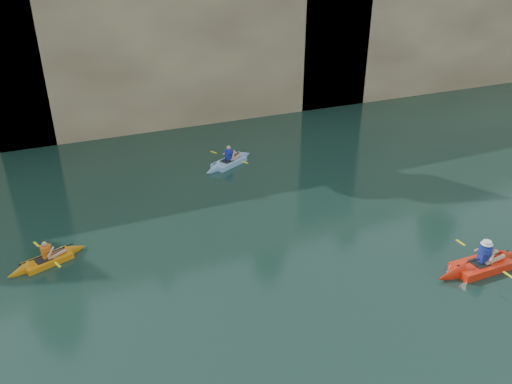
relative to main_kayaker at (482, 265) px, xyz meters
name	(u,v)px	position (x,y,z in m)	size (l,w,h in m)	color
ground	(383,367)	(-6.00, -2.40, -0.19)	(160.00, 160.00, 0.00)	black
cliff	(137,12)	(-6.00, 27.60, 5.81)	(70.00, 16.00, 12.00)	tan
cliff_slab_center	(195,30)	(-4.00, 20.20, 5.51)	(24.00, 2.40, 11.40)	tan
cliff_slab_east	(448,24)	(16.00, 20.20, 4.73)	(26.00, 2.40, 9.84)	tan
sea_cave_center	(105,109)	(-10.00, 19.55, 1.41)	(3.50, 1.00, 3.20)	black
sea_cave_east	(313,76)	(4.00, 19.55, 2.06)	(5.00, 1.00, 4.50)	black
main_kayaker	(482,265)	(0.00, 0.00, 0.00)	(3.90, 2.62, 1.46)	red
kayaker_orange	(48,260)	(-14.16, 6.61, -0.05)	(3.01, 2.13, 1.12)	orange
kayaker_ltblue_mid	(229,162)	(-4.93, 12.36, -0.03)	(3.44, 2.33, 1.32)	#80AAD7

